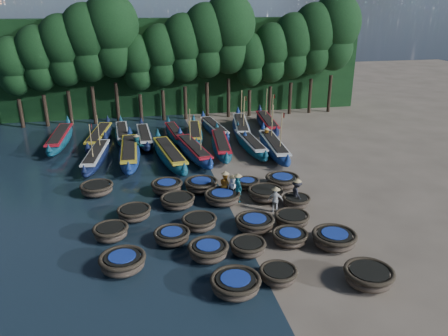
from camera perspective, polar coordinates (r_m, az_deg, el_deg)
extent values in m
plane|color=#80705E|center=(27.81, 0.01, -3.68)|extent=(120.00, 120.00, 0.00)
cube|color=black|center=(48.97, -5.83, 13.06)|extent=(40.00, 3.00, 10.00)
ellipsoid|color=brown|center=(19.08, 1.51, -15.16)|extent=(2.67, 2.67, 0.66)
torus|color=#362D1F|center=(18.90, 1.52, -14.39)|extent=(2.19, 2.19, 0.20)
cylinder|color=black|center=(18.87, 1.52, -14.29)|extent=(1.67, 1.67, 0.06)
cylinder|color=navy|center=(18.85, 1.52, -14.20)|extent=(1.28, 1.28, 0.04)
ellipsoid|color=brown|center=(19.84, 7.10, -13.85)|extent=(2.04, 2.04, 0.60)
torus|color=#362D1F|center=(19.69, 7.14, -13.18)|extent=(1.71, 1.71, 0.18)
cylinder|color=black|center=(19.67, 7.14, -13.09)|extent=(1.28, 1.28, 0.05)
ellipsoid|color=brown|center=(20.48, 18.33, -13.48)|extent=(2.34, 2.34, 0.70)
torus|color=#362D1F|center=(20.30, 18.44, -12.71)|extent=(2.20, 2.20, 0.21)
cylinder|color=black|center=(20.28, 18.46, -12.60)|extent=(1.66, 1.66, 0.06)
ellipsoid|color=brown|center=(20.88, -13.08, -12.15)|extent=(2.01, 2.01, 0.72)
torus|color=#362D1F|center=(20.70, -13.16, -11.36)|extent=(2.16, 2.16, 0.22)
cylinder|color=black|center=(20.67, -13.17, -11.25)|extent=(1.63, 1.63, 0.07)
cylinder|color=navy|center=(20.65, -13.18, -11.15)|extent=(1.25, 1.25, 0.04)
ellipsoid|color=brown|center=(21.23, -2.05, -10.98)|extent=(1.89, 1.89, 0.71)
torus|color=#362D1F|center=(21.05, -2.07, -10.22)|extent=(1.98, 1.98, 0.21)
cylinder|color=black|center=(21.03, -2.07, -10.12)|extent=(1.49, 1.49, 0.06)
cylinder|color=navy|center=(21.01, -2.07, -10.02)|extent=(1.14, 1.14, 0.04)
ellipsoid|color=brown|center=(21.66, 3.12, -10.44)|extent=(1.69, 1.69, 0.61)
torus|color=#362D1F|center=(21.51, 3.14, -9.79)|extent=(1.80, 1.80, 0.18)
cylinder|color=black|center=(21.50, 3.14, -9.71)|extent=(1.36, 1.36, 0.06)
ellipsoid|color=brown|center=(22.71, 8.58, -9.11)|extent=(2.20, 2.20, 0.59)
torus|color=#362D1F|center=(22.57, 8.62, -8.50)|extent=(1.87, 1.87, 0.18)
cylinder|color=black|center=(22.55, 8.63, -8.42)|extent=(1.42, 1.42, 0.05)
cylinder|color=navy|center=(22.54, 8.63, -8.35)|extent=(1.09, 1.09, 0.04)
ellipsoid|color=brown|center=(22.86, 14.17, -9.17)|extent=(2.75, 2.75, 0.70)
torus|color=#362D1F|center=(22.70, 14.25, -8.45)|extent=(2.27, 2.27, 0.21)
cylinder|color=black|center=(22.68, 14.25, -8.36)|extent=(1.72, 1.72, 0.06)
cylinder|color=navy|center=(22.66, 14.26, -8.26)|extent=(1.33, 1.33, 0.04)
ellipsoid|color=brown|center=(23.56, -14.55, -8.30)|extent=(2.06, 2.06, 0.67)
torus|color=#362D1F|center=(23.41, -14.62, -7.63)|extent=(1.86, 1.86, 0.20)
cylinder|color=black|center=(23.39, -14.63, -7.55)|extent=(1.39, 1.39, 0.06)
ellipsoid|color=brown|center=(22.68, -6.81, -9.02)|extent=(2.20, 2.20, 0.61)
torus|color=#362D1F|center=(22.54, -6.84, -8.39)|extent=(1.88, 1.88, 0.18)
cylinder|color=black|center=(22.52, -6.84, -8.31)|extent=(1.42, 1.42, 0.06)
cylinder|color=navy|center=(22.51, -6.85, -8.23)|extent=(1.09, 1.09, 0.04)
ellipsoid|color=brown|center=(23.87, -3.24, -7.26)|extent=(1.82, 1.82, 0.63)
torus|color=#362D1F|center=(23.73, -3.26, -6.64)|extent=(1.93, 1.93, 0.19)
cylinder|color=black|center=(23.71, -3.26, -6.55)|extent=(1.46, 1.46, 0.06)
ellipsoid|color=brown|center=(23.76, 4.02, -7.39)|extent=(2.43, 2.43, 0.65)
torus|color=#362D1F|center=(23.62, 4.04, -6.74)|extent=(2.16, 2.16, 0.20)
cylinder|color=black|center=(23.60, 4.04, -6.65)|extent=(1.64, 1.64, 0.06)
cylinder|color=navy|center=(23.58, 4.04, -6.57)|extent=(1.26, 1.26, 0.04)
ellipsoid|color=brown|center=(24.48, 8.84, -6.75)|extent=(2.02, 2.02, 0.61)
torus|color=#362D1F|center=(24.35, 8.88, -6.15)|extent=(1.95, 1.95, 0.19)
cylinder|color=black|center=(24.33, 8.88, -6.07)|extent=(1.48, 1.48, 0.06)
ellipsoid|color=brown|center=(25.32, -11.64, -5.94)|extent=(1.91, 1.91, 0.63)
torus|color=#362D1F|center=(25.19, -11.69, -5.34)|extent=(1.94, 1.94, 0.19)
cylinder|color=black|center=(25.18, -11.69, -5.26)|extent=(1.46, 1.46, 0.06)
ellipsoid|color=brown|center=(26.40, -6.09, -4.48)|extent=(2.00, 2.00, 0.61)
torus|color=#362D1F|center=(26.27, -6.11, -3.92)|extent=(2.09, 2.09, 0.18)
cylinder|color=black|center=(26.26, -6.11, -3.84)|extent=(1.59, 1.59, 0.06)
ellipsoid|color=brown|center=(26.68, -0.21, -4.01)|extent=(2.49, 2.49, 0.66)
torus|color=#362D1F|center=(26.55, -0.21, -3.40)|extent=(2.24, 2.24, 0.20)
cylinder|color=black|center=(26.53, -0.21, -3.32)|extent=(1.71, 1.71, 0.06)
cylinder|color=navy|center=(26.52, -0.21, -3.24)|extent=(1.32, 1.32, 0.04)
ellipsoid|color=brown|center=(27.28, 5.41, -3.50)|extent=(2.55, 2.55, 0.68)
torus|color=#362D1F|center=(27.15, 5.43, -2.88)|extent=(2.21, 2.21, 0.21)
cylinder|color=black|center=(27.14, 5.43, -2.80)|extent=(1.68, 1.68, 0.06)
ellipsoid|color=brown|center=(26.65, 9.43, -4.44)|extent=(1.63, 1.63, 0.58)
torus|color=#362D1F|center=(26.54, 9.46, -3.91)|extent=(1.70, 1.70, 0.18)
cylinder|color=black|center=(26.52, 9.47, -3.84)|extent=(1.28, 1.28, 0.05)
ellipsoid|color=brown|center=(29.04, -16.26, -2.76)|extent=(2.26, 2.26, 0.66)
torus|color=#362D1F|center=(28.92, -16.32, -2.19)|extent=(2.12, 2.12, 0.20)
cylinder|color=black|center=(28.90, -16.33, -2.12)|extent=(1.61, 1.61, 0.06)
ellipsoid|color=brown|center=(28.30, -7.46, -2.63)|extent=(2.23, 2.23, 0.71)
torus|color=#362D1F|center=(28.17, -7.49, -2.01)|extent=(2.05, 2.05, 0.22)
cylinder|color=black|center=(28.15, -7.50, -1.93)|extent=(1.54, 1.54, 0.06)
cylinder|color=navy|center=(28.14, -7.50, -1.85)|extent=(1.19, 1.19, 0.04)
ellipsoid|color=brown|center=(28.42, -2.99, -2.39)|extent=(2.22, 2.22, 0.68)
torus|color=#362D1F|center=(28.30, -3.01, -1.80)|extent=(2.21, 2.21, 0.21)
cylinder|color=black|center=(28.28, -3.01, -1.72)|extent=(1.68, 1.68, 0.06)
cylinder|color=navy|center=(28.27, -3.01, -1.64)|extent=(1.29, 1.29, 0.04)
ellipsoid|color=brown|center=(28.81, 3.04, -2.19)|extent=(2.00, 2.00, 0.57)
torus|color=#362D1F|center=(28.71, 3.05, -1.70)|extent=(1.66, 1.66, 0.17)
cylinder|color=black|center=(28.70, 3.05, -1.64)|extent=(1.25, 1.25, 0.05)
cylinder|color=navy|center=(28.68, 3.05, -1.57)|extent=(0.96, 0.96, 0.03)
ellipsoid|color=brown|center=(29.20, 7.61, -1.87)|extent=(2.70, 2.70, 0.72)
torus|color=#362D1F|center=(29.07, 7.64, -1.25)|extent=(2.27, 2.27, 0.22)
cylinder|color=black|center=(29.06, 7.64, -1.17)|extent=(1.72, 1.72, 0.07)
cylinder|color=navy|center=(29.04, 7.65, -1.09)|extent=(1.32, 1.32, 0.04)
ellipsoid|color=black|center=(34.59, -16.33, 1.35)|extent=(2.49, 8.14, 1.00)
cone|color=black|center=(38.04, -15.31, 4.24)|extent=(0.44, 0.44, 0.60)
cone|color=black|center=(30.80, -17.83, -0.01)|extent=(0.44, 0.44, 0.50)
cube|color=silver|center=(34.45, -16.40, 2.01)|extent=(1.87, 6.30, 0.12)
cube|color=black|center=(34.43, -16.42, 2.14)|extent=(1.49, 5.47, 0.10)
cylinder|color=#997F4C|center=(35.22, -16.06, 4.47)|extent=(0.07, 0.24, 2.81)
cylinder|color=#997F4C|center=(32.68, -16.95, 3.13)|extent=(0.07, 0.24, 2.81)
plane|color=red|center=(32.32, -16.91, 5.21)|extent=(0.00, 0.35, 0.35)
ellipsoid|color=navy|center=(34.59, -12.23, 1.84)|extent=(1.76, 8.96, 1.12)
cone|color=navy|center=(38.55, -12.26, 4.93)|extent=(0.49, 0.49, 0.67)
cone|color=navy|center=(30.26, -12.40, 0.41)|extent=(0.49, 0.49, 0.56)
cube|color=gold|center=(34.45, -12.29, 2.58)|extent=(1.29, 6.94, 0.13)
cube|color=black|center=(34.42, -12.30, 2.72)|extent=(0.97, 6.04, 0.11)
ellipsoid|color=navy|center=(33.67, -7.10, 1.62)|extent=(2.82, 8.95, 1.10)
cone|color=navy|center=(37.47, -8.68, 4.68)|extent=(0.48, 0.48, 0.66)
cone|color=navy|center=(29.51, -5.22, 0.26)|extent=(0.48, 0.48, 0.55)
cube|color=gold|center=(33.52, -7.14, 2.37)|extent=(2.12, 6.92, 0.13)
cube|color=black|center=(33.49, -7.15, 2.51)|extent=(1.70, 6.01, 0.11)
ellipsoid|color=navy|center=(34.55, -3.97, 2.19)|extent=(2.77, 8.49, 1.04)
cone|color=navy|center=(38.10, -5.80, 4.98)|extent=(0.46, 0.46, 0.63)
cone|color=navy|center=(30.68, -1.77, 1.03)|extent=(0.46, 0.46, 0.52)
cube|color=#B41622|center=(34.42, -3.99, 2.88)|extent=(2.08, 6.57, 0.13)
cube|color=black|center=(34.39, -4.00, 3.02)|extent=(1.67, 5.70, 0.10)
cylinder|color=#997F4C|center=(35.24, -4.48, 5.39)|extent=(0.07, 0.25, 2.92)
cylinder|color=#997F4C|center=(32.65, -3.06, 4.17)|extent=(0.07, 0.25, 2.92)
plane|color=red|center=(32.35, -2.84, 6.36)|extent=(0.00, 0.37, 0.37)
ellipsoid|color=navy|center=(35.80, -0.37, 2.90)|extent=(2.33, 8.36, 1.03)
cone|color=navy|center=(39.45, -0.95, 5.62)|extent=(0.45, 0.45, 0.62)
cone|color=navy|center=(31.81, 0.34, 1.74)|extent=(0.45, 0.45, 0.52)
cube|color=#B41622|center=(35.67, -0.37, 3.56)|extent=(1.74, 6.47, 0.12)
cube|color=black|center=(35.64, -0.37, 3.69)|extent=(1.38, 5.62, 0.10)
ellipsoid|color=navy|center=(36.22, 3.46, 3.06)|extent=(1.67, 8.17, 1.02)
cone|color=navy|center=(39.68, 1.83, 5.68)|extent=(0.45, 0.45, 0.61)
cone|color=navy|center=(32.44, 5.48, 2.00)|extent=(0.45, 0.45, 0.51)
cube|color=silver|center=(36.09, 3.47, 3.71)|extent=(1.23, 6.33, 0.12)
cube|color=black|center=(36.07, 3.47, 3.83)|extent=(0.93, 5.51, 0.10)
ellipsoid|color=navy|center=(35.54, 6.52, 2.67)|extent=(2.25, 8.75, 1.08)
cone|color=navy|center=(39.28, 5.13, 5.55)|extent=(0.48, 0.48, 0.65)
cone|color=navy|center=(31.47, 8.34, 1.41)|extent=(0.48, 0.48, 0.54)
cube|color=silver|center=(35.40, 6.55, 3.37)|extent=(1.67, 6.78, 0.13)
cube|color=black|center=(35.38, 6.55, 3.50)|extent=(1.31, 5.89, 0.11)
cylinder|color=#997F4C|center=(36.29, 6.32, 5.91)|extent=(0.08, 0.26, 3.03)
cylinder|color=#997F4C|center=(33.56, 7.46, 4.63)|extent=(0.08, 0.26, 3.03)
plane|color=red|center=(33.26, 7.84, 6.82)|extent=(0.00, 0.38, 0.38)
ellipsoid|color=navy|center=(39.98, -20.63, 3.52)|extent=(1.98, 8.81, 1.09)
cone|color=navy|center=(43.84, -19.77, 6.04)|extent=(0.48, 0.48, 0.66)
cone|color=navy|center=(35.81, -21.95, 2.51)|extent=(0.48, 0.48, 0.55)
cube|color=#B41622|center=(39.86, -20.71, 4.14)|extent=(1.46, 6.82, 0.13)
cube|color=black|center=(39.83, -20.73, 4.26)|extent=(1.13, 5.94, 0.11)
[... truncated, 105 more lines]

